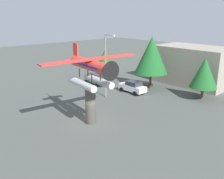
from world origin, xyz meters
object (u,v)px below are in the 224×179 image
floatplane_monument (90,70)px  streetlight_primary (106,62)px  tree_west (105,58)px  car_mid_white (133,87)px  display_pedestal (90,105)px  storefront_building (193,65)px  tree_east (152,55)px  tree_center_back (204,73)px  car_near_green (97,79)px

floatplane_monument → streetlight_primary: 8.85m
streetlight_primary → tree_west: streetlight_primary is taller
floatplane_monument → car_mid_white: (-4.60, 11.08, -4.91)m
streetlight_primary → floatplane_monument: bearing=-51.1°
display_pedestal → streetlight_primary: streetlight_primary is taller
display_pedestal → storefront_building: bearing=93.6°
display_pedestal → car_mid_white: (-4.47, 11.07, -1.18)m
storefront_building → tree_east: 8.21m
floatplane_monument → car_mid_white: 12.97m
display_pedestal → tree_center_back: tree_center_back is taller
tree_east → car_mid_white: bearing=-96.4°
display_pedestal → streetlight_primary: 9.18m
display_pedestal → storefront_building: 22.07m
tree_west → streetlight_primary: bearing=-39.1°
tree_west → floatplane_monument: bearing=-44.7°
floatplane_monument → streetlight_primary: streetlight_primary is taller
car_mid_white → storefront_building: 11.56m
floatplane_monument → tree_center_back: 16.41m
floatplane_monument → tree_west: floatplane_monument is taller
display_pedestal → storefront_building: storefront_building is taller
car_mid_white → floatplane_monument: bearing=112.6°
tree_west → tree_east: bearing=9.4°
tree_center_back → car_mid_white: bearing=-150.2°
tree_west → storefront_building: bearing=37.5°
display_pedestal → car_mid_white: display_pedestal is taller
car_mid_white → streetlight_primary: 5.94m
display_pedestal → tree_east: tree_east is taller
floatplane_monument → tree_center_back: size_ratio=1.85×
display_pedestal → car_near_green: size_ratio=0.98×
tree_west → car_mid_white: bearing=-13.1°
storefront_building → tree_center_back: bearing=-49.6°
storefront_building → tree_center_back: 8.12m
streetlight_primary → tree_east: 7.83m
tree_east → tree_center_back: (7.92, 1.28, -1.56)m
car_mid_white → tree_west: 9.26m
car_mid_white → tree_center_back: size_ratio=0.74×
floatplane_monument → car_near_green: size_ratio=2.49×
tree_east → tree_west: bearing=-170.6°
display_pedestal → tree_center_back: 16.37m
streetlight_primary → display_pedestal: bearing=-51.7°
display_pedestal → tree_center_back: (3.84, 15.83, 1.59)m
storefront_building → tree_west: size_ratio=2.22×
storefront_building → tree_west: storefront_building is taller
display_pedestal → tree_west: bearing=135.0°
floatplane_monument → tree_west: 18.69m
floatplane_monument → storefront_building: bearing=99.9°
car_mid_white → tree_center_back: bearing=-150.2°
car_mid_white → tree_east: size_ratio=0.53×
streetlight_primary → tree_west: (-7.66, 6.22, -1.23)m
floatplane_monument → car_mid_white: size_ratio=2.49×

